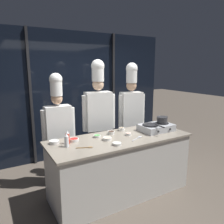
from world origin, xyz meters
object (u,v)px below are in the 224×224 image
at_px(squeeze_bottle_clear, 67,140).
at_px(prep_bowl_bean_sprouts, 117,144).
at_px(stock_pot, 162,120).
at_px(squeeze_bottle_chili, 68,137).
at_px(frying_pan, 151,124).
at_px(chef_head, 58,123).
at_px(chef_line, 131,107).
at_px(prep_bowl_mushrooms, 122,129).
at_px(serving_spoon_solid, 88,147).
at_px(prep_bowl_scallions, 97,136).
at_px(prep_bowl_chicken, 107,138).
at_px(chef_sous, 98,110).
at_px(serving_spoon_slotted, 139,137).
at_px(prep_bowl_rice, 54,142).
at_px(portable_stove, 156,127).
at_px(prep_bowl_soy_glaze, 111,132).
at_px(prep_bowl_shrimp, 128,134).
at_px(prep_bowl_bell_pepper, 74,140).

height_order(squeeze_bottle_clear, prep_bowl_bean_sprouts, squeeze_bottle_clear).
bearing_deg(stock_pot, squeeze_bottle_chili, 175.25).
height_order(frying_pan, chef_head, chef_head).
distance_m(frying_pan, chef_line, 0.80).
height_order(prep_bowl_mushrooms, serving_spoon_solid, prep_bowl_mushrooms).
relative_size(prep_bowl_scallions, serving_spoon_solid, 0.50).
bearing_deg(prep_bowl_chicken, chef_sous, 72.21).
bearing_deg(frying_pan, serving_spoon_solid, -173.05).
height_order(squeeze_bottle_chili, serving_spoon_slotted, squeeze_bottle_chili).
xyz_separation_m(stock_pot, squeeze_bottle_clear, (-1.67, 0.02, -0.09)).
height_order(serving_spoon_solid, chef_line, chef_line).
relative_size(serving_spoon_solid, chef_sous, 0.10).
distance_m(stock_pot, serving_spoon_slotted, 0.65).
xyz_separation_m(prep_bowl_rice, serving_spoon_solid, (0.34, -0.38, -0.02)).
height_order(prep_bowl_bean_sprouts, serving_spoon_solid, prep_bowl_bean_sprouts).
height_order(squeeze_bottle_clear, serving_spoon_solid, squeeze_bottle_clear).
bearing_deg(frying_pan, stock_pot, 1.15).
height_order(portable_stove, chef_line, chef_line).
relative_size(stock_pot, chef_sous, 0.10).
height_order(prep_bowl_soy_glaze, chef_line, chef_line).
xyz_separation_m(portable_stove, serving_spoon_solid, (-1.32, -0.15, -0.05)).
height_order(portable_stove, serving_spoon_slotted, portable_stove).
height_order(chef_head, chef_line, chef_line).
distance_m(frying_pan, chef_sous, 0.96).
xyz_separation_m(frying_pan, prep_bowl_scallions, (-0.89, 0.19, -0.12)).
bearing_deg(stock_pot, chef_head, 155.35).
distance_m(prep_bowl_shrimp, chef_line, 0.97).
xyz_separation_m(stock_pot, prep_bowl_chicken, (-1.07, -0.00, -0.15)).
bearing_deg(prep_bowl_soy_glaze, chef_sous, 84.60).
distance_m(serving_spoon_slotted, chef_head, 1.31).
bearing_deg(chef_head, squeeze_bottle_chili, 86.50).
xyz_separation_m(prep_bowl_chicken, serving_spoon_solid, (-0.37, -0.15, -0.02)).
height_order(prep_bowl_chicken, chef_head, chef_head).
relative_size(frying_pan, chef_sous, 0.22).
xyz_separation_m(frying_pan, stock_pot, (0.25, 0.01, 0.04)).
bearing_deg(prep_bowl_mushrooms, chef_head, 155.73).
relative_size(frying_pan, chef_line, 0.22).
xyz_separation_m(prep_bowl_soy_glaze, prep_bowl_rice, (-0.90, 0.02, -0.00)).
relative_size(prep_bowl_soy_glaze, chef_head, 0.06).
bearing_deg(prep_bowl_mushrooms, portable_stove, -30.55).
bearing_deg(prep_bowl_mushrooms, prep_bowl_bean_sprouts, -127.84).
relative_size(squeeze_bottle_clear, prep_bowl_bell_pepper, 1.30).
height_order(portable_stove, squeeze_bottle_clear, squeeze_bottle_clear).
height_order(frying_pan, squeeze_bottle_chili, squeeze_bottle_chili).
distance_m(prep_bowl_chicken, serving_spoon_slotted, 0.48).
xyz_separation_m(serving_spoon_solid, chef_sous, (0.62, 0.90, 0.28)).
height_order(squeeze_bottle_chili, prep_bowl_mushrooms, squeeze_bottle_chili).
height_order(squeeze_bottle_clear, prep_bowl_soy_glaze, squeeze_bottle_clear).
bearing_deg(serving_spoon_solid, prep_bowl_shrimp, 12.79).
distance_m(frying_pan, squeeze_bottle_clear, 1.42).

